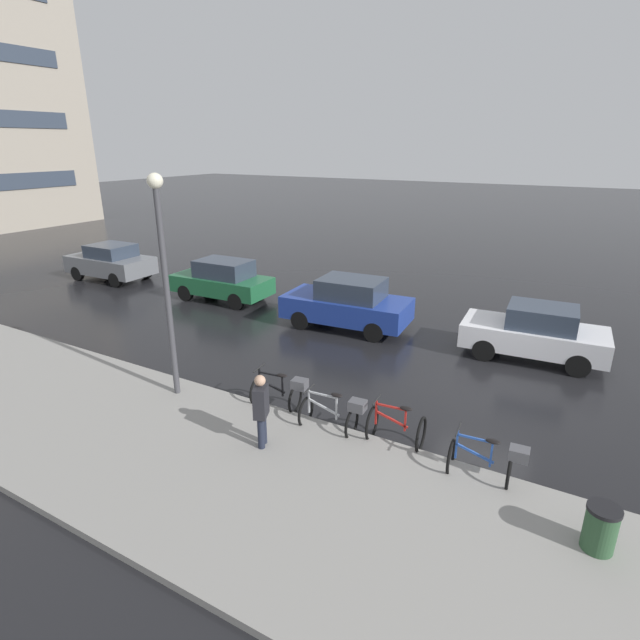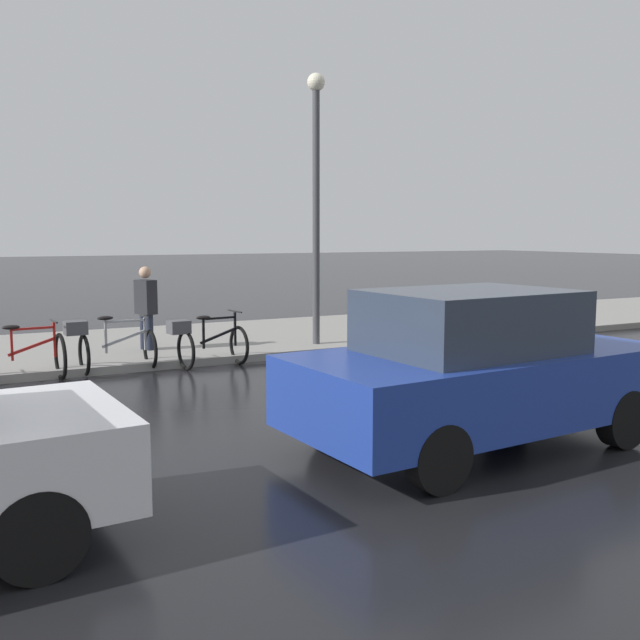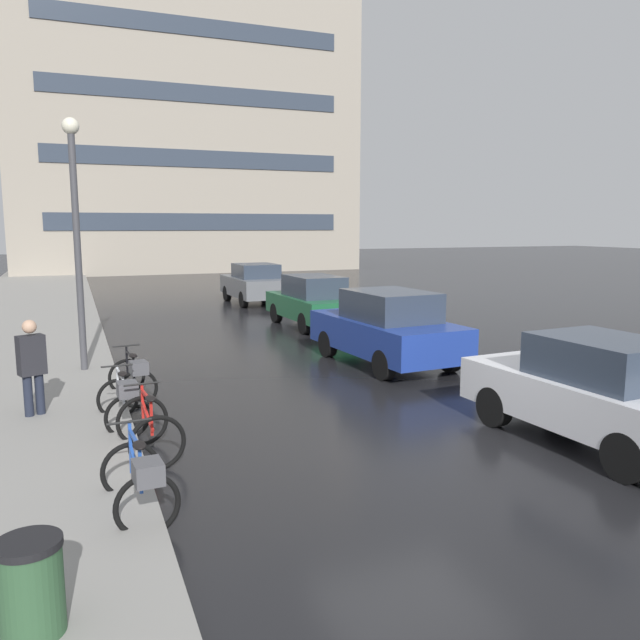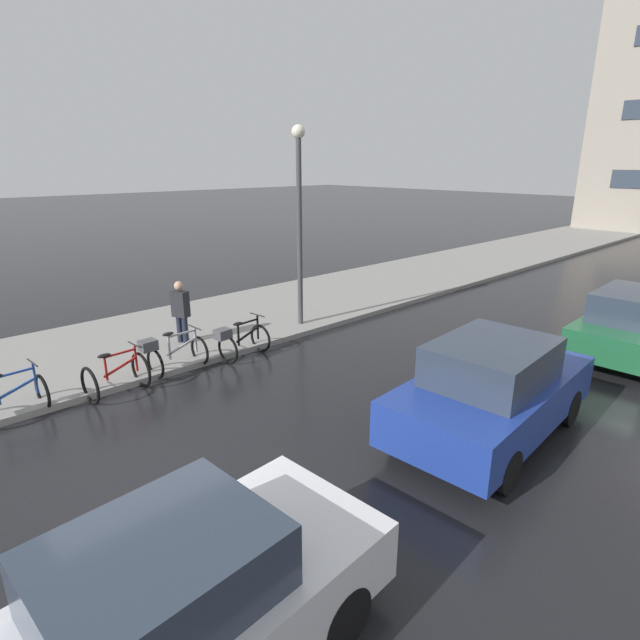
% 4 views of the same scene
% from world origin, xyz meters
% --- Properties ---
extents(ground_plane, '(140.00, 140.00, 0.00)m').
position_xyz_m(ground_plane, '(0.00, 0.00, 0.00)').
color(ground_plane, black).
extents(sidewalk_kerb, '(4.80, 60.00, 0.14)m').
position_xyz_m(sidewalk_kerb, '(-6.00, 10.00, 0.07)').
color(sidewalk_kerb, gray).
rests_on(sidewalk_kerb, ground).
extents(bicycle_nearest, '(0.77, 1.39, 0.97)m').
position_xyz_m(bicycle_nearest, '(-3.79, -0.80, 0.48)').
color(bicycle_nearest, black).
rests_on(bicycle_nearest, ground).
extents(bicycle_second, '(0.84, 1.16, 0.96)m').
position_xyz_m(bicycle_second, '(-3.48, 1.12, 0.41)').
color(bicycle_second, black).
rests_on(bicycle_second, ground).
extents(bicycle_third, '(0.75, 1.44, 0.96)m').
position_xyz_m(bicycle_third, '(-3.72, 2.41, 0.49)').
color(bicycle_third, black).
rests_on(bicycle_third, ground).
extents(bicycle_farthest, '(0.80, 1.37, 0.97)m').
position_xyz_m(bicycle_farthest, '(-3.43, 3.98, 0.48)').
color(bicycle_farthest, black).
rests_on(bicycle_farthest, ground).
extents(car_white, '(1.99, 4.02, 1.60)m').
position_xyz_m(car_white, '(2.64, -0.69, 0.79)').
color(car_white, silver).
rests_on(car_white, ground).
extents(car_blue, '(2.19, 4.32, 1.71)m').
position_xyz_m(car_blue, '(2.29, 5.14, 0.85)').
color(car_blue, navy).
rests_on(car_blue, ground).
extents(car_green, '(1.87, 4.02, 1.63)m').
position_xyz_m(car_green, '(2.65, 10.84, 0.82)').
color(car_green, '#1E6038').
rests_on(car_green, ground).
extents(car_grey, '(2.03, 4.01, 1.62)m').
position_xyz_m(car_grey, '(2.62, 17.35, 0.81)').
color(car_grey, slate).
rests_on(car_grey, ground).
extents(pedestrian, '(0.46, 0.37, 1.70)m').
position_xyz_m(pedestrian, '(-5.03, 3.37, 0.96)').
color(pedestrian, '#1E2333').
rests_on(pedestrian, ground).
extents(streetlamp, '(0.34, 0.34, 5.33)m').
position_xyz_m(streetlamp, '(-4.22, 6.53, 3.27)').
color(streetlamp, '#424247').
rests_on(streetlamp, ground).
extents(trash_bin, '(0.49, 0.49, 0.88)m').
position_xyz_m(trash_bin, '(-4.76, -2.61, 0.45)').
color(trash_bin, '#2D5133').
rests_on(trash_bin, ground).
extents(building_facade_main, '(23.16, 9.04, 18.95)m').
position_xyz_m(building_facade_main, '(3.65, 38.53, 9.47)').
color(building_facade_main, '#9E9384').
rests_on(building_facade_main, ground).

